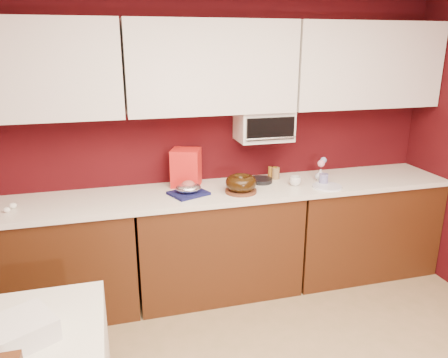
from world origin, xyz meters
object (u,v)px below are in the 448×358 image
object	(u,v)px
coffee_mug	(295,180)
blue_jar	(324,179)
toaster_oven	(264,125)
pandoro_box	(186,168)
foil_ham_nest	(188,188)
flower_vase	(320,174)
bundt_cake	(241,183)
newspaper_stack	(16,332)

from	to	relation	value
coffee_mug	blue_jar	bearing A→B (deg)	-6.71
toaster_oven	pandoro_box	distance (m)	0.73
pandoro_box	blue_jar	world-z (taller)	pandoro_box
foil_ham_nest	coffee_mug	world-z (taller)	same
blue_jar	flower_vase	distance (m)	0.11
toaster_oven	flower_vase	distance (m)	0.65
pandoro_box	blue_jar	xyz separation A→B (m)	(1.11, -0.26, -0.11)
foil_ham_nest	flower_vase	distance (m)	1.17
coffee_mug	flower_vase	xyz separation A→B (m)	(0.27, 0.08, 0.01)
toaster_oven	foil_ham_nest	distance (m)	0.83
toaster_oven	blue_jar	xyz separation A→B (m)	(0.45, -0.25, -0.43)
pandoro_box	blue_jar	distance (m)	1.15
coffee_mug	blue_jar	distance (m)	0.24
blue_jar	flower_vase	xyz separation A→B (m)	(0.03, 0.11, 0.01)
flower_vase	toaster_oven	bearing A→B (deg)	163.76
bundt_cake	newspaper_stack	world-z (taller)	bundt_cake
foil_ham_nest	pandoro_box	size ratio (longest dim) A/B	0.65
bundt_cake	pandoro_box	xyz separation A→B (m)	(-0.38, 0.29, 0.07)
bundt_cake	flower_vase	distance (m)	0.77
newspaper_stack	toaster_oven	bearing A→B (deg)	42.08
newspaper_stack	flower_vase	bearing A→B (deg)	32.75
bundt_cake	foil_ham_nest	world-z (taller)	bundt_cake
foil_ham_nest	bundt_cake	bearing A→B (deg)	-8.27
toaster_oven	pandoro_box	bearing A→B (deg)	178.67
coffee_mug	newspaper_stack	bearing A→B (deg)	-145.34
blue_jar	pandoro_box	bearing A→B (deg)	166.63
bundt_cake	blue_jar	distance (m)	0.73
pandoro_box	coffee_mug	bearing A→B (deg)	6.39
toaster_oven	newspaper_stack	distance (m)	2.39
foil_ham_nest	newspaper_stack	size ratio (longest dim) A/B	0.66
toaster_oven	foil_ham_nest	bearing A→B (deg)	-162.86
toaster_oven	newspaper_stack	size ratio (longest dim) A/B	1.50
bundt_cake	newspaper_stack	xyz separation A→B (m)	(-1.44, -1.28, -0.18)
pandoro_box	newspaper_stack	xyz separation A→B (m)	(-1.06, -1.57, -0.25)
toaster_oven	flower_vase	size ratio (longest dim) A/B	4.16
blue_jar	newspaper_stack	bearing A→B (deg)	-149.00
toaster_oven	flower_vase	bearing A→B (deg)	-16.24
flower_vase	newspaper_stack	world-z (taller)	flower_vase
flower_vase	newspaper_stack	distance (m)	2.62
toaster_oven	coffee_mug	world-z (taller)	toaster_oven
coffee_mug	blue_jar	world-z (taller)	coffee_mug
flower_vase	bundt_cake	bearing A→B (deg)	-170.10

